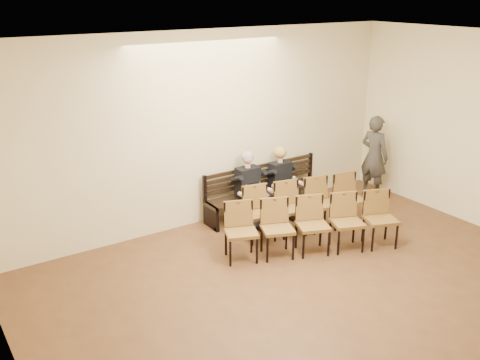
# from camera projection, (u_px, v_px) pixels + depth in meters

# --- Properties ---
(room_walls) EXTENTS (8.02, 10.01, 3.51)m
(room_walls) POSITION_uv_depth(u_px,v_px,m) (395.00, 140.00, 6.01)
(room_walls) COLOR beige
(room_walls) RESTS_ON ground
(bench) EXTENTS (2.60, 0.90, 0.45)m
(bench) POSITION_uv_depth(u_px,v_px,m) (267.00, 202.00, 10.39)
(bench) COLOR black
(bench) RESTS_ON ground
(seated_man) EXTENTS (0.54, 0.75, 1.30)m
(seated_man) POSITION_uv_depth(u_px,v_px,m) (251.00, 188.00, 9.91)
(seated_man) COLOR black
(seated_man) RESTS_ON ground
(seated_woman) EXTENTS (0.51, 0.71, 1.19)m
(seated_woman) POSITION_uv_depth(u_px,v_px,m) (283.00, 183.00, 10.32)
(seated_woman) COLOR black
(seated_woman) RESTS_ON ground
(laptop) EXTENTS (0.36, 0.31, 0.23)m
(laptop) POSITION_uv_depth(u_px,v_px,m) (257.00, 195.00, 9.83)
(laptop) COLOR silver
(laptop) RESTS_ON bench
(water_bottle) EXTENTS (0.08, 0.08, 0.21)m
(water_bottle) POSITION_uv_depth(u_px,v_px,m) (294.00, 188.00, 10.20)
(water_bottle) COLOR silver
(water_bottle) RESTS_ON bench
(bag) EXTENTS (0.36, 0.26, 0.26)m
(bag) POSITION_uv_depth(u_px,v_px,m) (265.00, 219.00, 9.86)
(bag) COLOR black
(bag) RESTS_ON ground
(passerby) EXTENTS (0.59, 0.79, 1.98)m
(passerby) POSITION_uv_depth(u_px,v_px,m) (375.00, 150.00, 11.02)
(passerby) COLOR #36322C
(passerby) RESTS_ON ground
(chair_row_front) EXTENTS (2.35, 1.00, 0.94)m
(chair_row_front) POSITION_uv_depth(u_px,v_px,m) (306.00, 207.00, 9.52)
(chair_row_front) COLOR brown
(chair_row_front) RESTS_ON ground
(chair_row_back) EXTENTS (2.88, 1.54, 0.94)m
(chair_row_back) POSITION_uv_depth(u_px,v_px,m) (313.00, 226.00, 8.74)
(chair_row_back) COLOR brown
(chair_row_back) RESTS_ON ground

